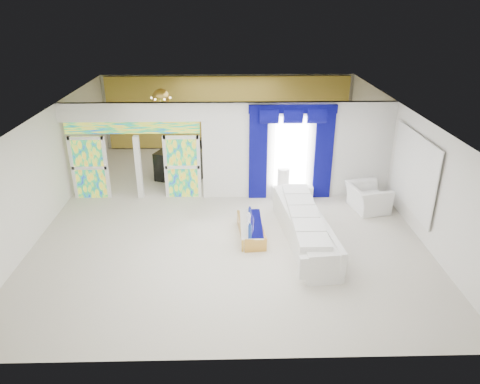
{
  "coord_description": "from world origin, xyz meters",
  "views": [
    {
      "loc": [
        0.03,
        -12.04,
        5.86
      ],
      "look_at": [
        0.3,
        -1.2,
        1.1
      ],
      "focal_mm": 33.62,
      "sensor_mm": 36.0,
      "label": 1
    }
  ],
  "objects_px": {
    "console_table": "(292,192)",
    "armchair": "(368,198)",
    "white_sofa": "(304,228)",
    "coffee_table": "(251,230)",
    "grand_piano": "(185,161)"
  },
  "relations": [
    {
      "from": "console_table",
      "to": "coffee_table",
      "type": "bearing_deg",
      "value": -120.43
    },
    {
      "from": "white_sofa",
      "to": "grand_piano",
      "type": "relative_size",
      "value": 2.03
    },
    {
      "from": "coffee_table",
      "to": "console_table",
      "type": "xyz_separation_m",
      "value": [
        1.41,
        2.4,
        0.02
      ]
    },
    {
      "from": "white_sofa",
      "to": "console_table",
      "type": "height_order",
      "value": "white_sofa"
    },
    {
      "from": "coffee_table",
      "to": "grand_piano",
      "type": "xyz_separation_m",
      "value": [
        -2.11,
        4.56,
        0.31
      ]
    },
    {
      "from": "console_table",
      "to": "armchair",
      "type": "relative_size",
      "value": 1.05
    },
    {
      "from": "coffee_table",
      "to": "console_table",
      "type": "relative_size",
      "value": 1.34
    },
    {
      "from": "coffee_table",
      "to": "console_table",
      "type": "distance_m",
      "value": 2.78
    },
    {
      "from": "coffee_table",
      "to": "armchair",
      "type": "bearing_deg",
      "value": 23.6
    },
    {
      "from": "coffee_table",
      "to": "armchair",
      "type": "height_order",
      "value": "armchair"
    },
    {
      "from": "console_table",
      "to": "armchair",
      "type": "height_order",
      "value": "armchair"
    },
    {
      "from": "armchair",
      "to": "grand_piano",
      "type": "height_order",
      "value": "grand_piano"
    },
    {
      "from": "white_sofa",
      "to": "console_table",
      "type": "distance_m",
      "value": 2.7
    },
    {
      "from": "white_sofa",
      "to": "grand_piano",
      "type": "height_order",
      "value": "grand_piano"
    },
    {
      "from": "coffee_table",
      "to": "grand_piano",
      "type": "bearing_deg",
      "value": 114.87
    }
  ]
}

